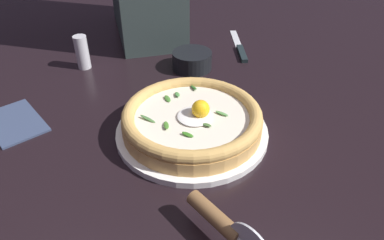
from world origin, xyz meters
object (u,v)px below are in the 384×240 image
pizza_cutter (224,225)px  folded_napkin (15,121)px  side_bowl (193,60)px  pepper_shaker (82,52)px  pizza (192,119)px  table_knife (240,49)px

pizza_cutter → folded_napkin: pizza_cutter is taller
folded_napkin → side_bowl: bearing=-57.6°
pizza_cutter → pepper_shaker: size_ratio=1.48×
side_bowl → folded_napkin: 0.42m
folded_napkin → pizza_cutter: bearing=-126.1°
side_bowl → pizza: bearing=178.3°
side_bowl → pepper_shaker: 0.27m
pepper_shaker → folded_napkin: bearing=160.0°
table_knife → folded_napkin: table_knife is taller
side_bowl → table_knife: size_ratio=0.45×
folded_napkin → table_knife: bearing=-56.1°
pizza_cutter → folded_napkin: size_ratio=0.87×
pizza_cutter → pepper_shaker: bearing=30.2°
pizza_cutter → folded_napkin: (0.28, 0.38, -0.03)m
side_bowl → pepper_shaker: size_ratio=1.18×
table_knife → pepper_shaker: (-0.09, 0.40, 0.04)m
side_bowl → folded_napkin: side_bowl is taller
pizza_cutter → side_bowl: bearing=3.2°
side_bowl → table_knife: side_bowl is taller
pizza → pizza_cutter: 0.24m
side_bowl → pepper_shaker: pepper_shaker is taller
side_bowl → folded_napkin: bearing=122.4°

